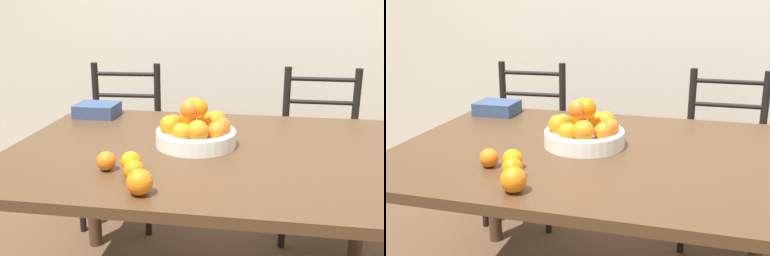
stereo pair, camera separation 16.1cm
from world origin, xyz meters
The scene contains 9 objects.
dining_table centered at (0.00, 0.00, 0.65)m, with size 1.50×1.09×0.74m.
fruit_bowl centered at (-0.05, 0.03, 0.79)m, with size 0.31×0.31×0.18m.
orange_loose_0 centered at (-0.14, -0.45, 0.77)m, with size 0.08×0.08×0.08m.
orange_loose_1 centered at (-0.18, -0.35, 0.77)m, with size 0.07×0.07×0.07m.
orange_loose_2 centered at (-0.22, -0.27, 0.77)m, with size 0.07×0.07×0.07m.
orange_loose_3 centered at (-0.30, -0.28, 0.77)m, with size 0.06×0.06×0.06m.
chair_left centered at (-0.62, 0.83, 0.46)m, with size 0.44×0.43×0.92m.
chair_right centered at (0.51, 0.83, 0.46)m, with size 0.42×0.40×0.92m.
book_stack centered at (-0.59, 0.40, 0.77)m, with size 0.19×0.16×0.06m.
Camera 1 is at (0.21, -1.59, 1.27)m, focal length 42.00 mm.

